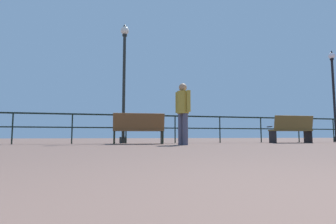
# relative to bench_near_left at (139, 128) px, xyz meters

# --- Properties ---
(pier_railing) EXTENTS (21.42, 0.05, 1.01)m
(pier_railing) POSITION_rel_bench_near_left_xyz_m (-0.33, 0.82, 0.22)
(pier_railing) COLOR black
(pier_railing) RESTS_ON ground_plane
(bench_near_left) EXTENTS (1.67, 0.82, 0.98)m
(bench_near_left) POSITION_rel_bench_near_left_xyz_m (0.00, 0.00, 0.00)
(bench_near_left) COLOR brown
(bench_near_left) RESTS_ON ground_plane
(bench_near_right) EXTENTS (1.60, 0.73, 1.02)m
(bench_near_right) POSITION_rel_bench_near_left_xyz_m (5.79, 0.00, 0.03)
(bench_near_right) COLOR brown
(bench_near_right) RESTS_ON ground_plane
(lamppost_center) EXTENTS (0.30, 0.30, 4.42)m
(lamppost_center) POSITION_rel_bench_near_left_xyz_m (-0.41, 1.13, 1.96)
(lamppost_center) COLOR #242723
(lamppost_center) RESTS_ON ground_plane
(lamppost_right) EXTENTS (0.28, 0.28, 4.18)m
(lamppost_right) POSITION_rel_bench_near_left_xyz_m (9.03, 1.13, 1.78)
(lamppost_right) COLOR black
(lamppost_right) RESTS_ON ground_plane
(person_by_bench) EXTENTS (0.34, 0.52, 1.79)m
(person_by_bench) POSITION_rel_bench_near_left_xyz_m (1.12, -1.18, 0.51)
(person_by_bench) COLOR #49475A
(person_by_bench) RESTS_ON ground_plane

